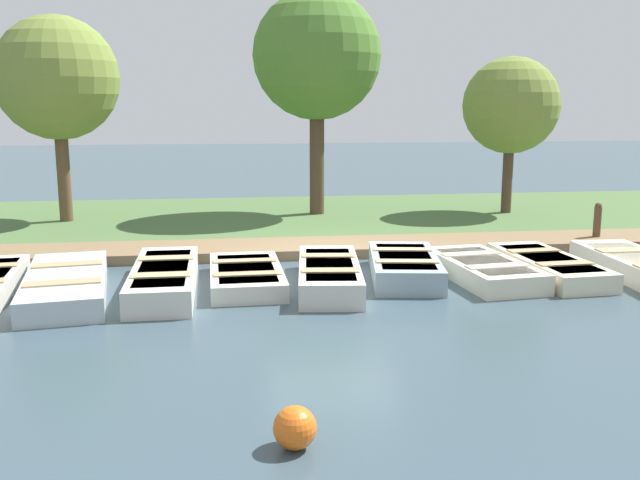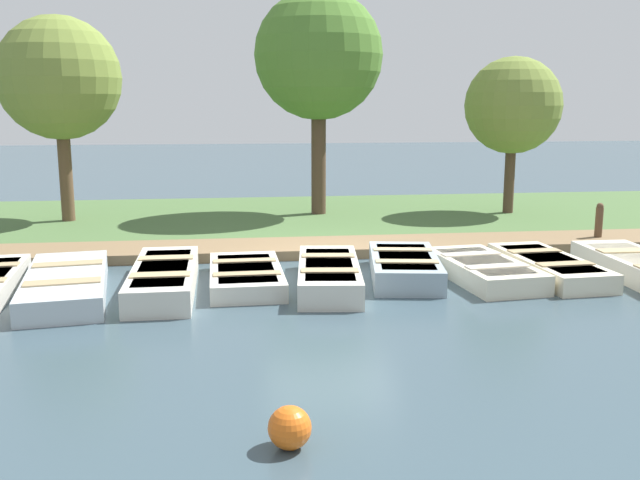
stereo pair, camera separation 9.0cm
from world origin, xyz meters
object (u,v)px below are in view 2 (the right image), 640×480
rowboat_4 (329,274)px  rowboat_7 (549,266)px  rowboat_1 (66,284)px  buoy (290,428)px  rowboat_2 (164,278)px  mooring_post_far (599,224)px  rowboat_6 (483,269)px  park_tree_center (513,106)px  rowboat_5 (404,266)px  park_tree_left (319,56)px  rowboat_3 (246,275)px  park_tree_far_left (59,79)px

rowboat_4 → rowboat_7: bearing=100.4°
rowboat_1 → buoy: size_ratio=8.80×
rowboat_2 → mooring_post_far: 9.48m
rowboat_6 → park_tree_center: bearing=148.5°
rowboat_5 → park_tree_left: park_tree_left is taller
rowboat_5 → mooring_post_far: size_ratio=2.91×
rowboat_2 → rowboat_5: 4.20m
rowboat_3 → rowboat_7: 5.47m
mooring_post_far → park_tree_center: 4.62m
rowboat_5 → buoy: bearing=-13.7°
rowboat_6 → mooring_post_far: 4.38m
rowboat_1 → rowboat_4: (-0.00, 4.33, 0.02)m
rowboat_2 → rowboat_6: bearing=90.3°
park_tree_left → rowboat_7: bearing=26.4°
buoy → park_tree_far_left: size_ratio=0.08×
rowboat_3 → rowboat_6: 4.20m
park_tree_far_left → park_tree_center: park_tree_far_left is taller
rowboat_6 → mooring_post_far: size_ratio=2.95×
rowboat_6 → rowboat_7: (-0.12, 1.27, -0.01)m
rowboat_5 → buoy: 6.60m
rowboat_3 → mooring_post_far: bearing=106.1°
rowboat_5 → rowboat_7: bearing=95.9°
rowboat_1 → rowboat_5: bearing=85.9°
buoy → rowboat_4: bearing=168.6°
rowboat_3 → rowboat_2: bearing=-80.8°
rowboat_6 → rowboat_1: bearing=-95.1°
rowboat_4 → buoy: (5.66, -1.14, -0.02)m
rowboat_2 → rowboat_4: size_ratio=1.07×
park_tree_left → park_tree_far_left: bearing=-86.8°
mooring_post_far → buoy: bearing=-41.7°
park_tree_far_left → park_tree_left: (-0.36, 6.40, 0.60)m
rowboat_5 → rowboat_6: size_ratio=0.99×
rowboat_1 → mooring_post_far: 11.01m
rowboat_7 → park_tree_left: park_tree_left is taller
rowboat_4 → rowboat_1: bearing=-83.5°
rowboat_6 → park_tree_left: bearing=-169.6°
rowboat_2 → buoy: size_ratio=8.14×
rowboat_3 → park_tree_center: 9.94m
rowboat_4 → park_tree_far_left: 9.45m
mooring_post_far → rowboat_4: bearing=-66.6°
mooring_post_far → park_tree_center: bearing=-172.2°
rowboat_2 → park_tree_far_left: bearing=-156.6°
park_tree_far_left → park_tree_center: bearing=89.3°
rowboat_7 → park_tree_far_left: size_ratio=0.58×
rowboat_7 → buoy: buoy is taller
park_tree_center → rowboat_1: bearing=-57.0°
mooring_post_far → rowboat_5: bearing=-64.8°
rowboat_1 → rowboat_4: bearing=81.7°
rowboat_2 → rowboat_4: (0.08, 2.77, -0.00)m
rowboat_6 → buoy: bearing=-40.5°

